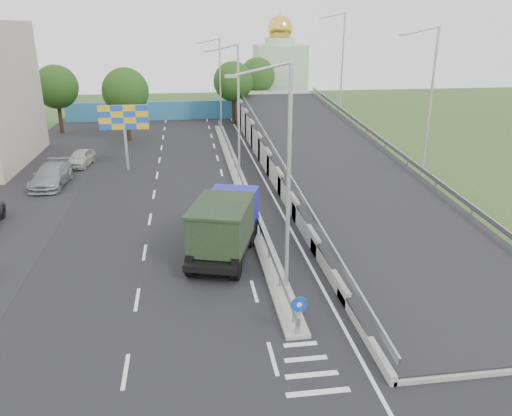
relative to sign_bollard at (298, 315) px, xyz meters
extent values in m
plane|color=#2D4C1E|center=(0.00, -2.17, -1.03)|extent=(160.00, 160.00, 0.00)
cube|color=black|center=(-3.00, 17.83, -1.03)|extent=(26.00, 90.00, 0.04)
cube|color=black|center=(-16.00, 17.83, -1.03)|extent=(8.00, 90.00, 0.05)
cube|color=gray|center=(0.00, 21.83, -0.93)|extent=(1.00, 44.00, 0.20)
cube|color=gray|center=(12.30, 21.83, 1.32)|extent=(0.10, 50.00, 0.32)
cube|color=gray|center=(2.80, 21.83, 1.32)|extent=(0.10, 50.00, 0.32)
cube|color=gray|center=(0.00, 21.83, -0.28)|extent=(0.08, 44.00, 0.32)
cylinder|color=gray|center=(0.00, 21.83, -0.53)|extent=(0.09, 0.09, 0.60)
cylinder|color=black|center=(0.00, 0.03, -0.23)|extent=(0.20, 0.20, 1.20)
cylinder|color=#0C3FBF|center=(0.00, -0.05, 0.52)|extent=(0.64, 0.05, 0.64)
cylinder|color=white|center=(0.00, -0.08, 0.52)|extent=(0.20, 0.03, 0.20)
cylinder|color=#B2B5B7|center=(0.30, 3.83, 4.17)|extent=(0.18, 0.18, 10.00)
cylinder|color=#B2B5B7|center=(-0.90, 3.83, 8.92)|extent=(2.57, 0.12, 0.66)
cube|color=#B2B5B7|center=(-2.10, 3.83, 8.67)|extent=(0.50, 0.18, 0.12)
cylinder|color=#B2B5B7|center=(0.30, 23.83, 4.17)|extent=(0.18, 0.18, 10.00)
cylinder|color=#B2B5B7|center=(-0.90, 23.83, 8.92)|extent=(2.57, 0.12, 0.66)
cube|color=#B2B5B7|center=(-2.10, 23.83, 8.67)|extent=(0.50, 0.18, 0.12)
cylinder|color=#B2B5B7|center=(0.30, 43.83, 4.17)|extent=(0.18, 0.18, 10.00)
cylinder|color=#B2B5B7|center=(-0.90, 43.83, 8.92)|extent=(2.57, 0.12, 0.66)
cube|color=#B2B5B7|center=(-2.10, 43.83, 8.67)|extent=(0.50, 0.18, 0.12)
cube|color=teal|center=(-4.00, 49.83, 0.17)|extent=(30.00, 0.50, 2.40)
cube|color=#B2CCAD|center=(10.00, 57.83, 3.47)|extent=(7.00, 7.00, 9.00)
cylinder|color=#B2CCAD|center=(10.00, 57.83, 8.47)|extent=(4.40, 4.40, 1.00)
sphere|color=gold|center=(10.00, 57.83, 10.17)|extent=(3.60, 3.60, 3.60)
cone|color=gold|center=(10.00, 57.83, 12.17)|extent=(0.30, 0.30, 1.20)
cylinder|color=#B2B5B7|center=(-9.00, 25.83, 0.97)|extent=(0.24, 0.24, 4.00)
cube|color=gold|center=(-9.00, 25.83, 3.47)|extent=(4.00, 0.20, 2.00)
cylinder|color=black|center=(-10.00, 37.83, 0.97)|extent=(0.44, 0.44, 4.00)
sphere|color=#1D3E11|center=(-10.00, 37.83, 4.17)|extent=(4.80, 4.80, 4.80)
cylinder|color=black|center=(2.00, 45.83, 0.97)|extent=(0.44, 0.44, 4.00)
sphere|color=#1D3E11|center=(2.00, 45.83, 4.17)|extent=(4.80, 4.80, 4.80)
cylinder|color=black|center=(-18.00, 42.83, 0.97)|extent=(0.44, 0.44, 4.00)
sphere|color=#1D3E11|center=(-18.00, 42.83, 4.17)|extent=(4.80, 4.80, 4.80)
cylinder|color=black|center=(6.00, 52.83, 0.97)|extent=(0.44, 0.44, 4.00)
sphere|color=#1D3E11|center=(6.00, 52.83, 4.17)|extent=(4.80, 4.80, 4.80)
cylinder|color=black|center=(-2.58, 10.56, -0.42)|extent=(0.74, 1.29, 1.23)
cylinder|color=black|center=(-0.44, 9.90, -0.42)|extent=(0.74, 1.29, 1.23)
cylinder|color=black|center=(-2.88, 9.60, -0.42)|extent=(0.74, 1.29, 1.23)
cylinder|color=black|center=(-0.74, 8.94, -0.42)|extent=(0.74, 1.29, 1.23)
cylinder|color=black|center=(-4.03, 5.85, -0.42)|extent=(0.74, 1.29, 1.23)
cylinder|color=black|center=(-1.89, 5.20, -0.42)|extent=(0.74, 1.29, 1.23)
cube|color=black|center=(-2.20, 7.99, -0.25)|extent=(4.50, 7.39, 0.34)
cube|color=#0D1295|center=(-1.43, 10.50, 0.87)|extent=(2.99, 2.47, 1.90)
cube|color=black|center=(-1.18, 11.32, 1.37)|extent=(2.05, 0.69, 0.78)
cube|color=black|center=(-1.15, 11.41, -0.31)|extent=(2.51, 0.92, 0.56)
cube|color=black|center=(-2.40, 7.34, 0.98)|extent=(3.82, 4.85, 2.01)
cube|color=black|center=(-2.40, 7.34, 2.04)|extent=(3.96, 4.99, 0.13)
imported|color=gray|center=(-14.32, 22.16, -0.21)|extent=(2.61, 5.76, 1.64)
imported|color=#B0B0AC|center=(-13.21, 27.83, -0.33)|extent=(2.28, 4.35, 1.41)
camera|label=1|loc=(-3.96, -16.28, 10.52)|focal=35.00mm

